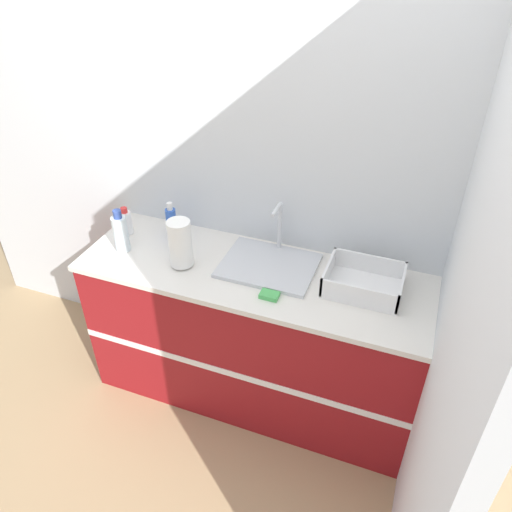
% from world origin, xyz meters
% --- Properties ---
extents(ground_plane, '(12.00, 12.00, 0.00)m').
position_xyz_m(ground_plane, '(0.00, 0.00, 0.00)').
color(ground_plane, tan).
extents(wall_back, '(4.20, 0.06, 2.60)m').
position_xyz_m(wall_back, '(0.00, 0.61, 1.30)').
color(wall_back, silver).
rests_on(wall_back, ground_plane).
extents(wall_right, '(0.06, 2.58, 2.60)m').
position_xyz_m(wall_right, '(0.93, 0.29, 1.30)').
color(wall_right, silver).
rests_on(wall_right, ground_plane).
extents(counter_cabinet, '(1.83, 0.61, 0.90)m').
position_xyz_m(counter_cabinet, '(0.00, 0.29, 0.45)').
color(counter_cabinet, maroon).
rests_on(counter_cabinet, ground_plane).
extents(sink, '(0.48, 0.37, 0.30)m').
position_xyz_m(sink, '(0.06, 0.36, 0.92)').
color(sink, silver).
rests_on(sink, counter_cabinet).
extents(paper_towel_roll, '(0.12, 0.12, 0.26)m').
position_xyz_m(paper_towel_roll, '(-0.37, 0.21, 1.04)').
color(paper_towel_roll, '#4C4C51').
rests_on(paper_towel_roll, counter_cabinet).
extents(dish_rack, '(0.37, 0.28, 0.11)m').
position_xyz_m(dish_rack, '(0.55, 0.34, 0.94)').
color(dish_rack, white).
rests_on(dish_rack, counter_cabinet).
extents(bottle_clear, '(0.08, 0.08, 0.24)m').
position_xyz_m(bottle_clear, '(-0.73, 0.22, 1.01)').
color(bottle_clear, silver).
rests_on(bottle_clear, counter_cabinet).
extents(bottle_white_spray, '(0.07, 0.07, 0.16)m').
position_xyz_m(bottle_white_spray, '(-0.80, 0.38, 0.98)').
color(bottle_white_spray, white).
rests_on(bottle_white_spray, counter_cabinet).
extents(bottle_blue, '(0.06, 0.06, 0.22)m').
position_xyz_m(bottle_blue, '(-0.53, 0.42, 1.00)').
color(bottle_blue, '#2D56B7').
rests_on(bottle_blue, counter_cabinet).
extents(sponge, '(0.09, 0.06, 0.02)m').
position_xyz_m(sponge, '(0.14, 0.13, 0.92)').
color(sponge, '#4CB259').
rests_on(sponge, counter_cabinet).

